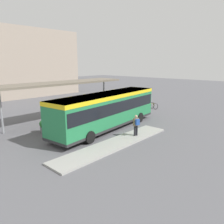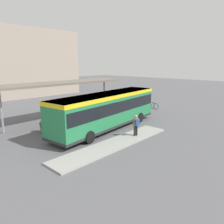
% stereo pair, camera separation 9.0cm
% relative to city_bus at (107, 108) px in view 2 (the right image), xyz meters
% --- Properties ---
extents(ground_plane, '(120.00, 120.00, 0.00)m').
position_rel_city_bus_xyz_m(ground_plane, '(-0.01, -0.00, -1.79)').
color(ground_plane, '#5B5B60').
extents(curb_island, '(10.15, 1.80, 0.12)m').
position_rel_city_bus_xyz_m(curb_island, '(-2.34, -2.99, -1.73)').
color(curb_island, '#9E9E99').
rests_on(curb_island, ground_plane).
extents(city_bus, '(11.64, 3.60, 3.05)m').
position_rel_city_bus_xyz_m(city_bus, '(0.00, 0.00, 0.00)').
color(city_bus, '#237A47').
rests_on(city_bus, ground_plane).
extents(pedestrian_waiting, '(0.47, 0.50, 1.60)m').
position_rel_city_bus_xyz_m(pedestrian_waiting, '(-0.15, -3.13, -0.75)').
color(pedestrian_waiting, '#232328').
rests_on(pedestrian_waiting, curb_island).
extents(bicycle_yellow, '(0.48, 1.79, 0.77)m').
position_rel_city_bus_xyz_m(bicycle_yellow, '(9.81, 1.74, -1.40)').
color(bicycle_yellow, black).
rests_on(bicycle_yellow, ground_plane).
extents(bicycle_red, '(0.48, 1.71, 0.74)m').
position_rel_city_bus_xyz_m(bicycle_red, '(9.90, 2.41, -1.42)').
color(bicycle_red, black).
rests_on(bicycle_red, ground_plane).
extents(bicycle_blue, '(0.48, 1.55, 0.67)m').
position_rel_city_bus_xyz_m(bicycle_blue, '(9.82, 3.07, -1.45)').
color(bicycle_blue, black).
rests_on(bicycle_blue, ground_plane).
extents(bicycle_green, '(0.48, 1.63, 0.71)m').
position_rel_city_bus_xyz_m(bicycle_green, '(10.19, 3.74, -1.43)').
color(bicycle_green, black).
rests_on(bicycle_green, ground_plane).
extents(station_shelter, '(13.55, 2.96, 3.74)m').
position_rel_city_bus_xyz_m(station_shelter, '(-0.83, 5.27, 1.82)').
color(station_shelter, '#706656').
rests_on(station_shelter, ground_plane).
extents(potted_planter_near_shelter, '(0.71, 0.71, 1.10)m').
position_rel_city_bus_xyz_m(potted_planter_near_shelter, '(-4.30, 2.98, -1.21)').
color(potted_planter_near_shelter, slate).
rests_on(potted_planter_near_shelter, ground_plane).
extents(station_building, '(23.45, 11.19, 10.97)m').
position_rel_city_bus_xyz_m(station_building, '(1.74, 26.09, 3.70)').
color(station_building, gray).
rests_on(station_building, ground_plane).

